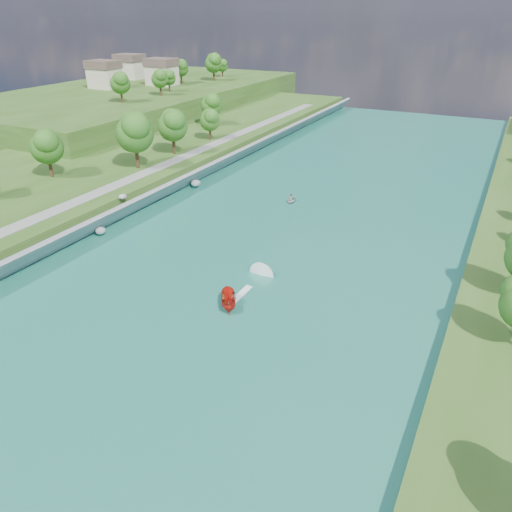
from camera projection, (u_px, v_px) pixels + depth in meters
The scene contains 10 objects.
ground at pixel (183, 321), 57.50m from camera, with size 260.00×260.00×0.00m, color #2D5119.
river_water at pixel (261, 252), 73.39m from camera, with size 55.00×240.00×0.10m, color #1A6357.
berm_west at pixel (22, 190), 93.06m from camera, with size 45.00×240.00×3.50m, color #2D5119.
ridge_west at pixel (140, 101), 164.77m from camera, with size 60.00×120.00×9.00m, color #2D5119.
riprap_bank at pixel (120, 213), 82.70m from camera, with size 4.33×236.00×4.35m.
riverside_path at pixel (91, 196), 85.11m from camera, with size 3.00×200.00×0.10m, color gray.
ridge_houses at pixel (132, 70), 167.32m from camera, with size 29.50×29.50×8.40m.
trees_ridge at pixel (181, 72), 159.42m from camera, with size 15.01×65.98×10.82m.
motorboat at pixel (233, 296), 60.63m from camera, with size 3.96×19.23×1.96m.
raft at pixel (291, 200), 92.15m from camera, with size 2.88×3.57×1.49m.
Camera 1 is at (29.49, -38.90, 32.41)m, focal length 35.00 mm.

